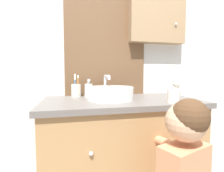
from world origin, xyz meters
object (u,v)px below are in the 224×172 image
object	(u,v)px
sink_basin	(110,93)
teddy_bear	(176,89)
toothbrush_holder	(76,90)
drinking_cup	(173,96)
soap_dispenser	(89,90)

from	to	relation	value
sink_basin	teddy_bear	xyz separation A→B (m)	(0.52, -0.01, 0.02)
sink_basin	toothbrush_holder	distance (m)	0.31
sink_basin	drinking_cup	bearing A→B (deg)	-30.53
toothbrush_holder	drinking_cup	xyz separation A→B (m)	(0.59, -0.42, -0.01)
teddy_bear	drinking_cup	bearing A→B (deg)	-127.13
soap_dispenser	sink_basin	bearing A→B (deg)	-52.11
sink_basin	drinking_cup	size ratio (longest dim) A/B	4.30
sink_basin	teddy_bear	world-z (taller)	sink_basin
soap_dispenser	teddy_bear	world-z (taller)	soap_dispenser
toothbrush_holder	soap_dispenser	xyz separation A→B (m)	(0.09, -0.03, 0.00)
toothbrush_holder	soap_dispenser	distance (m)	0.10
toothbrush_holder	soap_dispenser	world-z (taller)	toothbrush_holder
soap_dispenser	toothbrush_holder	bearing A→B (deg)	161.37
soap_dispenser	drinking_cup	bearing A→B (deg)	-37.90
sink_basin	soap_dispenser	distance (m)	0.22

